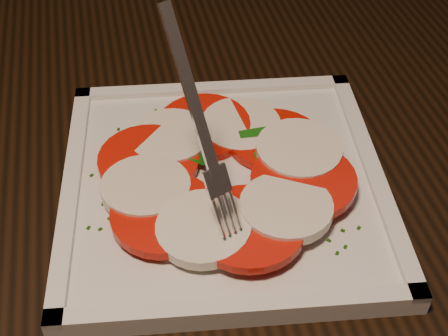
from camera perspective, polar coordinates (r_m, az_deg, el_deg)
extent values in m
cube|color=black|center=(0.60, -1.35, -1.78)|extent=(1.21, 0.81, 0.04)
cube|color=black|center=(1.25, -4.30, 8.82)|extent=(0.45, 0.45, 0.04)
cylinder|color=black|center=(1.28, -11.02, -5.69)|extent=(0.04, 0.04, 0.41)
cylinder|color=black|center=(1.30, 4.97, -3.98)|extent=(0.04, 0.04, 0.41)
cylinder|color=black|center=(1.54, -11.15, 4.39)|extent=(0.04, 0.04, 0.41)
cylinder|color=black|center=(1.56, 2.16, 5.71)|extent=(0.04, 0.04, 0.41)
cube|color=silver|center=(0.57, 0.00, -1.65)|extent=(0.32, 0.32, 0.01)
cylinder|color=red|center=(0.60, 4.66, 2.62)|extent=(0.09, 0.09, 0.01)
cylinder|color=beige|center=(0.61, 1.55, 3.86)|extent=(0.08, 0.08, 0.01)
cylinder|color=red|center=(0.61, -1.91, 3.81)|extent=(0.09, 0.09, 0.01)
cylinder|color=beige|center=(0.59, -4.97, 2.78)|extent=(0.08, 0.08, 0.01)
cylinder|color=red|center=(0.57, -6.91, 0.68)|extent=(0.09, 0.09, 0.01)
cylinder|color=beige|center=(0.54, -7.16, -1.77)|extent=(0.08, 0.08, 0.01)
cylinder|color=red|center=(0.52, -5.37, -4.20)|extent=(0.09, 0.09, 0.01)
cylinder|color=beige|center=(0.50, -1.87, -5.51)|extent=(0.08, 0.08, 0.01)
cylinder|color=red|center=(0.50, 2.30, -5.41)|extent=(0.09, 0.09, 0.01)
cylinder|color=beige|center=(0.52, 5.69, -3.63)|extent=(0.08, 0.08, 0.01)
cylinder|color=red|center=(0.54, 7.28, -1.11)|extent=(0.09, 0.09, 0.01)
cylinder|color=beige|center=(0.57, 6.86, 1.64)|extent=(0.08, 0.08, 0.01)
cube|color=#13500D|center=(0.51, 2.67, -4.94)|extent=(0.03, 0.03, 0.00)
cube|color=#13500D|center=(0.55, -7.33, -0.72)|extent=(0.03, 0.01, 0.00)
cube|color=#13500D|center=(0.56, 3.78, 0.18)|extent=(0.02, 0.04, 0.01)
cube|color=#13500D|center=(0.55, -4.81, -0.55)|extent=(0.02, 0.04, 0.00)
cube|color=#13500D|center=(0.51, -3.09, -5.26)|extent=(0.04, 0.02, 0.00)
cube|color=#13500D|center=(0.51, 0.17, -5.66)|extent=(0.03, 0.04, 0.00)
cube|color=#13500D|center=(0.57, -3.51, 1.32)|extent=(0.04, 0.04, 0.00)
cube|color=#13500D|center=(0.59, 2.36, 3.19)|extent=(0.04, 0.01, 0.01)
cube|color=#13500D|center=(0.59, 5.99, 2.76)|extent=(0.02, 0.03, 0.00)
cube|color=#153B0A|center=(0.53, 12.22, -5.38)|extent=(0.00, 0.00, 0.00)
cube|color=#153B0A|center=(0.63, -5.08, 4.91)|extent=(0.00, 0.00, 0.00)
cube|color=#153B0A|center=(0.65, -0.22, 6.48)|extent=(0.00, 0.00, 0.00)
cube|color=#153B0A|center=(0.62, -9.62, 3.51)|extent=(0.00, 0.00, 0.00)
cube|color=#153B0A|center=(0.56, -9.06, -1.93)|extent=(0.00, 0.00, 0.00)
cube|color=#153B0A|center=(0.53, -11.25, -5.52)|extent=(0.00, 0.00, 0.00)
cube|color=#153B0A|center=(0.58, 11.61, -0.08)|extent=(0.00, 0.00, 0.00)
cube|color=#153B0A|center=(0.53, -12.29, -5.37)|extent=(0.00, 0.00, 0.00)
cube|color=#153B0A|center=(0.51, 10.31, -7.67)|extent=(0.00, 0.00, 0.00)
cube|color=#153B0A|center=(0.56, 9.53, -2.00)|extent=(0.00, 0.00, 0.00)
cube|color=#153B0A|center=(0.58, 11.28, 0.23)|extent=(0.00, 0.00, 0.00)
cube|color=#153B0A|center=(0.55, -10.40, -3.29)|extent=(0.00, 0.00, 0.00)
cube|color=#153B0A|center=(0.50, 5.05, -8.29)|extent=(0.00, 0.00, 0.00)
cube|color=#153B0A|center=(0.52, 11.03, -7.09)|extent=(0.00, 0.00, 0.00)
cube|color=#153B0A|center=(0.60, -9.68, 1.45)|extent=(0.00, 0.00, 0.00)
cube|color=#153B0A|center=(0.54, 9.75, -4.55)|extent=(0.00, 0.00, 0.00)
cube|color=#153B0A|center=(0.58, -12.00, -0.66)|extent=(0.00, 0.00, 0.00)
cube|color=#153B0A|center=(0.64, -6.24, 5.24)|extent=(0.00, 0.00, 0.00)
cube|color=#153B0A|center=(0.50, 1.20, -8.83)|extent=(0.00, 0.00, 0.00)
cube|color=#153B0A|center=(0.61, -5.40, 3.28)|extent=(0.00, 0.00, 0.00)
cube|color=#153B0A|center=(0.54, 8.94, -3.86)|extent=(0.00, 0.00, 0.00)
cube|color=#153B0A|center=(0.55, -11.00, -3.26)|extent=(0.00, 0.00, 0.00)
cube|color=#153B0A|center=(0.54, -10.44, -4.61)|extent=(0.00, 0.00, 0.00)
cube|color=#153B0A|center=(0.53, 10.81, -5.65)|extent=(0.00, 0.00, 0.00)
cube|color=#153B0A|center=(0.52, 9.57, -6.56)|extent=(0.00, 0.00, 0.00)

